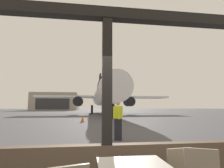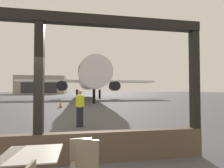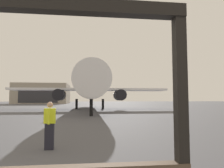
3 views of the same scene
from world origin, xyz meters
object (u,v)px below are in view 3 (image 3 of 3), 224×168
Objects in this scene: ground_crew_worker at (50,125)px; traffic_cone at (48,117)px; distant_hangar at (43,94)px; airplane at (90,87)px.

ground_crew_worker is 9.94m from traffic_cone.
distant_hangar is (-17.09, 80.31, 3.09)m from ground_crew_worker.
traffic_cone is (-1.91, 9.74, -0.56)m from ground_crew_worker.
airplane is 19.17× the size of ground_crew_worker.
traffic_cone is at bearing 101.11° from ground_crew_worker.
ground_crew_worker is at bearing -93.67° from airplane.
traffic_cone is at bearing -77.86° from distant_hangar.
airplane reaches higher than traffic_cone.
distant_hangar is at bearing 109.62° from airplane.
distant_hangar is at bearing 102.14° from traffic_cone.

